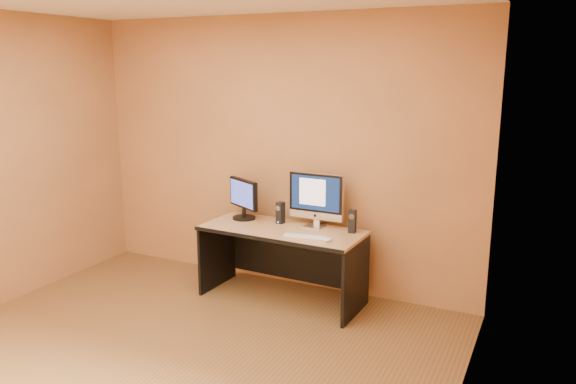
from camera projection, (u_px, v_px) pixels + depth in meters
name	position (u px, v px, depth m)	size (l,w,h in m)	color
floor	(151.00, 374.00, 3.96)	(4.00, 4.00, 0.00)	brown
walls	(140.00, 194.00, 3.67)	(4.00, 4.00, 2.60)	#AC7345
desk	(282.00, 264.00, 5.15)	(1.48, 0.65, 0.68)	tan
imac	(315.00, 200.00, 5.09)	(0.53, 0.19, 0.51)	silver
second_monitor	(244.00, 199.00, 5.37)	(0.44, 0.22, 0.39)	black
speaker_left	(280.00, 213.00, 5.23)	(0.06, 0.07, 0.20)	black
speaker_right	(352.00, 221.00, 4.94)	(0.06, 0.07, 0.20)	black
keyboard	(305.00, 237.00, 4.81)	(0.40, 0.11, 0.02)	silver
mouse	(328.00, 239.00, 4.71)	(0.05, 0.09, 0.03)	white
cable_a	(319.00, 224.00, 5.20)	(0.01, 0.01, 0.20)	black
cable_b	(319.00, 224.00, 5.22)	(0.01, 0.01, 0.17)	black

